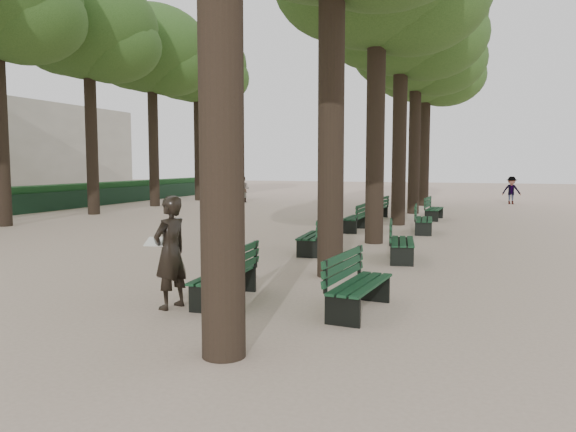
% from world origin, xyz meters
% --- Properties ---
extents(ground, '(120.00, 120.00, 0.00)m').
position_xyz_m(ground, '(0.00, 0.00, 0.00)').
color(ground, '#C8AC97').
rests_on(ground, ground).
extents(tree_central_3, '(6.00, 6.00, 9.95)m').
position_xyz_m(tree_central_3, '(1.50, 13.00, 7.65)').
color(tree_central_3, '#33261C').
rests_on(tree_central_3, ground).
extents(tree_central_4, '(6.00, 6.00, 9.95)m').
position_xyz_m(tree_central_4, '(1.50, 18.00, 7.65)').
color(tree_central_4, '#33261C').
rests_on(tree_central_4, ground).
extents(tree_central_5, '(6.00, 6.00, 9.95)m').
position_xyz_m(tree_central_5, '(1.50, 23.00, 7.65)').
color(tree_central_5, '#33261C').
rests_on(tree_central_5, ground).
extents(tree_far_3, '(6.00, 6.00, 10.45)m').
position_xyz_m(tree_far_3, '(-12.00, 13.00, 8.14)').
color(tree_far_3, '#33261C').
rests_on(tree_far_3, ground).
extents(tree_far_4, '(6.00, 6.00, 10.45)m').
position_xyz_m(tree_far_4, '(-12.00, 18.00, 8.14)').
color(tree_far_4, '#33261C').
rests_on(tree_far_4, ground).
extents(tree_far_5, '(6.00, 6.00, 10.45)m').
position_xyz_m(tree_far_5, '(-12.00, 23.00, 8.14)').
color(tree_far_5, '#33261C').
rests_on(tree_far_5, ground).
extents(bench_left_0, '(0.64, 1.82, 0.92)m').
position_xyz_m(bench_left_0, '(0.37, 0.43, 0.27)').
color(bench_left_0, black).
rests_on(bench_left_0, ground).
extents(bench_left_1, '(0.68, 1.83, 0.92)m').
position_xyz_m(bench_left_1, '(0.37, 5.74, 0.27)').
color(bench_left_1, black).
rests_on(bench_left_1, ground).
extents(bench_left_2, '(0.61, 1.81, 0.92)m').
position_xyz_m(bench_left_2, '(0.37, 10.63, 0.27)').
color(bench_left_2, black).
rests_on(bench_left_2, ground).
extents(bench_left_3, '(0.73, 1.84, 0.92)m').
position_xyz_m(bench_left_3, '(0.37, 15.00, 0.27)').
color(bench_left_3, black).
rests_on(bench_left_3, ground).
extents(bench_right_0, '(0.76, 1.85, 0.92)m').
position_xyz_m(bench_right_0, '(2.63, 0.44, 0.27)').
color(bench_right_0, black).
rests_on(bench_right_0, ground).
extents(bench_right_1, '(0.81, 1.86, 0.92)m').
position_xyz_m(bench_right_1, '(2.63, 5.36, 0.27)').
color(bench_right_1, black).
rests_on(bench_right_1, ground).
extents(bench_right_2, '(0.71, 1.84, 0.92)m').
position_xyz_m(bench_right_2, '(2.63, 10.83, 0.27)').
color(bench_right_2, black).
rests_on(bench_right_2, ground).
extents(bench_right_3, '(0.67, 1.83, 0.92)m').
position_xyz_m(bench_right_3, '(2.63, 15.33, 0.27)').
color(bench_right_3, black).
rests_on(bench_right_3, ground).
extents(man_with_map, '(0.70, 0.78, 1.79)m').
position_xyz_m(man_with_map, '(-0.24, -0.25, 0.89)').
color(man_with_map, black).
rests_on(man_with_map, ground).
extents(pedestrian_d, '(0.69, 0.89, 1.70)m').
position_xyz_m(pedestrian_d, '(-4.46, 24.57, 0.85)').
color(pedestrian_d, '#262628').
rests_on(pedestrian_d, ground).
extents(pedestrian_b, '(1.03, 0.45, 1.54)m').
position_xyz_m(pedestrian_b, '(6.03, 25.69, 0.77)').
color(pedestrian_b, '#262628').
rests_on(pedestrian_b, ground).
extents(pedestrian_a, '(0.75, 0.31, 1.54)m').
position_xyz_m(pedestrian_a, '(-8.61, 22.01, 0.77)').
color(pedestrian_a, '#262628').
rests_on(pedestrian_a, ground).
extents(fence, '(0.08, 42.00, 0.90)m').
position_xyz_m(fence, '(-15.00, 11.00, 0.45)').
color(fence, black).
rests_on(fence, ground).
extents(building_far, '(12.00, 16.00, 7.00)m').
position_xyz_m(building_far, '(-33.00, 30.00, 3.50)').
color(building_far, '#B7B2A3').
rests_on(building_far, ground).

